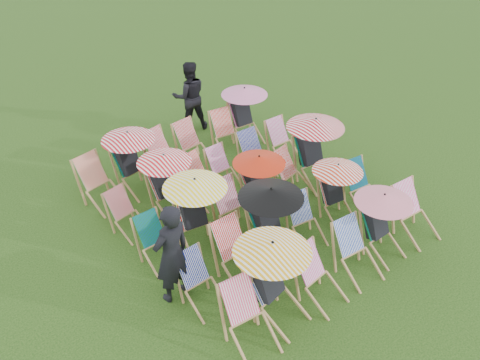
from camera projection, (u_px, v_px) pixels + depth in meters
ground at (250, 218)px, 10.68m from camera, size 100.00×100.00×0.00m
deckchair_0 at (250, 319)px, 7.93m from camera, size 0.76×0.98×1.00m
deckchair_1 at (275, 280)px, 8.22m from camera, size 1.21×1.32×1.44m
deckchair_2 at (321, 278)px, 8.68m from camera, size 0.70×0.91×0.93m
deckchair_3 at (358, 252)px, 9.17m from camera, size 0.72×0.94×0.96m
deckchair_4 at (383, 224)px, 9.52m from camera, size 1.03×1.07×1.23m
deckchair_5 at (416, 213)px, 10.02m from camera, size 0.72×0.96×0.99m
deckchair_6 at (201, 283)px, 8.62m from camera, size 0.59×0.82×0.89m
deckchair_7 at (239, 254)px, 9.09m from camera, size 0.67×0.94×1.01m
deckchair_8 at (272, 222)px, 9.43m from camera, size 1.16×1.22×1.38m
deckchair_9 at (306, 221)px, 9.93m from camera, size 0.69×0.87×0.86m
deckchair_10 at (337, 191)px, 10.39m from camera, size 0.98×1.04×1.17m
deckchair_11 at (363, 186)px, 10.80m from camera, size 0.70×0.90×0.90m
deckchair_12 at (157, 242)px, 9.43m from camera, size 0.58×0.81×0.87m
deckchair_13 at (196, 212)px, 9.65m from camera, size 1.17×1.25×1.39m
deckchair_14 at (234, 208)px, 10.16m from camera, size 0.66×0.90×0.95m
deckchair_15 at (261, 184)px, 10.53m from camera, size 1.04×1.12×1.23m
deckchair_16 at (293, 174)px, 11.15m from camera, size 0.76×0.94×0.92m
deckchair_17 at (315, 150)px, 11.35m from camera, size 1.23×1.29×1.45m
deckchair_18 at (127, 214)px, 10.13m from camera, size 0.67×0.84×0.83m
deckchair_19 at (167, 183)px, 10.51m from camera, size 1.07×1.13×1.27m
deckchair_20 at (202, 180)px, 10.94m from camera, size 0.75×0.95×0.94m
deckchair_21 at (224, 169)px, 11.38m from camera, size 0.55×0.77×0.83m
deckchair_22 at (257, 155)px, 11.75m from camera, size 0.66×0.89×0.93m
deckchair_23 at (284, 141)px, 12.28m from camera, size 0.62×0.85×0.89m
deckchair_24 at (100, 183)px, 10.82m from camera, size 0.79×1.01×1.00m
deckchair_25 at (132, 161)px, 11.15m from camera, size 1.11×1.19×1.32m
deckchair_26 at (166, 155)px, 11.69m from camera, size 0.81×1.01×0.99m
deckchair_27 at (194, 145)px, 12.11m from camera, size 0.70×0.92×0.94m
deckchair_28 at (227, 133)px, 12.55m from camera, size 0.74×0.94×0.93m
deckchair_29 at (245, 114)px, 12.86m from camera, size 1.11×1.17×1.32m
person_left at (172, 254)px, 8.46m from camera, size 0.72×0.51×1.86m
person_rear at (189, 96)px, 13.22m from camera, size 1.05×0.95×1.78m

